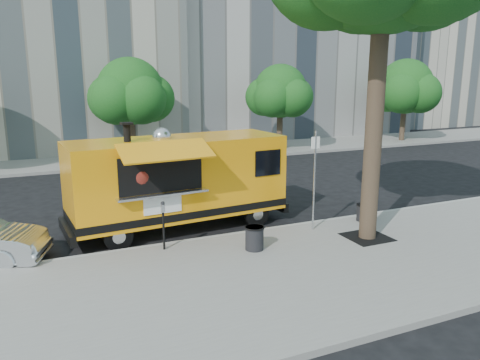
% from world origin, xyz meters
% --- Properties ---
extents(ground, '(120.00, 120.00, 0.00)m').
position_xyz_m(ground, '(0.00, 0.00, 0.00)').
color(ground, black).
rests_on(ground, ground).
extents(sidewalk, '(60.00, 6.00, 0.15)m').
position_xyz_m(sidewalk, '(0.00, -4.00, 0.07)').
color(sidewalk, gray).
rests_on(sidewalk, ground).
extents(curb, '(60.00, 0.14, 0.16)m').
position_xyz_m(curb, '(0.00, -0.93, 0.07)').
color(curb, '#999993').
rests_on(curb, ground).
extents(far_sidewalk, '(60.00, 5.00, 0.15)m').
position_xyz_m(far_sidewalk, '(0.00, 13.50, 0.07)').
color(far_sidewalk, gray).
rests_on(far_sidewalk, ground).
extents(building_mid, '(20.00, 14.00, 20.00)m').
position_xyz_m(building_mid, '(12.00, 23.00, 10.00)').
color(building_mid, '#ACA5A1').
rests_on(building_mid, ground).
extents(building_right, '(16.00, 12.00, 16.00)m').
position_xyz_m(building_right, '(30.00, 24.00, 8.00)').
color(building_right, beige).
rests_on(building_right, ground).
extents(tree_well, '(1.20, 1.20, 0.02)m').
position_xyz_m(tree_well, '(2.60, -2.80, 0.15)').
color(tree_well, black).
rests_on(tree_well, sidewalk).
extents(far_tree_b, '(3.60, 3.60, 5.50)m').
position_xyz_m(far_tree_b, '(-1.00, 12.70, 3.83)').
color(far_tree_b, '#33261C').
rests_on(far_tree_b, far_sidewalk).
extents(far_tree_c, '(3.24, 3.24, 5.21)m').
position_xyz_m(far_tree_c, '(8.00, 12.40, 3.72)').
color(far_tree_c, '#33261C').
rests_on(far_tree_c, far_sidewalk).
extents(far_tree_d, '(3.78, 3.78, 5.64)m').
position_xyz_m(far_tree_d, '(18.00, 12.60, 3.89)').
color(far_tree_d, '#33261C').
rests_on(far_tree_d, far_sidewalk).
extents(sign_post, '(0.28, 0.06, 3.00)m').
position_xyz_m(sign_post, '(1.55, -1.55, 1.85)').
color(sign_post, silver).
rests_on(sign_post, sidewalk).
extents(parking_meter, '(0.11, 0.11, 1.33)m').
position_xyz_m(parking_meter, '(-3.00, -1.35, 0.98)').
color(parking_meter, black).
rests_on(parking_meter, sidewalk).
extents(food_truck, '(7.00, 3.58, 3.38)m').
position_xyz_m(food_truck, '(-2.03, 0.57, 1.59)').
color(food_truck, '#FC9B0D').
rests_on(food_truck, ground).
extents(trash_bin_left, '(0.53, 0.53, 0.64)m').
position_xyz_m(trash_bin_left, '(-0.79, -2.34, 0.49)').
color(trash_bin_left, black).
rests_on(trash_bin_left, sidewalk).
extents(trash_bin_right, '(0.46, 0.46, 0.55)m').
position_xyz_m(trash_bin_right, '(3.50, -1.47, 0.45)').
color(trash_bin_right, black).
rests_on(trash_bin_right, sidewalk).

